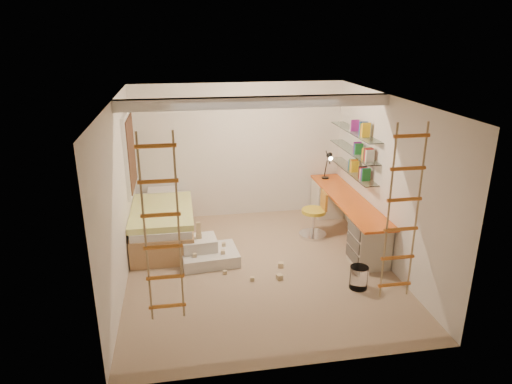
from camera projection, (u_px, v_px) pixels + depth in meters
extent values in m
plane|color=tan|center=(259.00, 268.00, 7.12)|extent=(4.50, 4.50, 0.00)
cube|color=white|center=(256.00, 102.00, 6.56)|extent=(4.00, 0.18, 0.16)
cube|color=white|center=(129.00, 153.00, 7.68)|extent=(0.06, 1.15, 1.35)
cube|color=#4C2D1E|center=(131.00, 153.00, 7.69)|extent=(0.02, 1.00, 1.20)
cylinder|color=white|center=(359.00, 277.00, 6.52)|extent=(0.26, 0.26, 0.33)
cube|color=orange|center=(348.00, 199.00, 7.92)|extent=(0.55, 2.80, 0.04)
cube|color=beige|center=(327.00, 198.00, 9.07)|extent=(0.52, 0.55, 0.71)
cube|color=beige|center=(369.00, 244.00, 7.12)|extent=(0.52, 0.55, 0.71)
cube|color=#4C4742|center=(354.00, 230.00, 6.99)|extent=(0.02, 0.50, 0.18)
cube|color=#4C4742|center=(353.00, 243.00, 7.06)|extent=(0.02, 0.50, 0.18)
cube|color=#4C4742|center=(352.00, 256.00, 7.14)|extent=(0.02, 0.50, 0.18)
cube|color=white|center=(352.00, 171.00, 8.08)|extent=(0.25, 1.80, 0.01)
cube|color=white|center=(353.00, 151.00, 7.96)|extent=(0.25, 1.80, 0.01)
cube|color=white|center=(355.00, 132.00, 7.85)|extent=(0.25, 1.80, 0.01)
cube|color=#AD7F51|center=(164.00, 229.00, 7.95)|extent=(1.00, 2.00, 0.45)
cube|color=white|center=(162.00, 214.00, 7.86)|extent=(0.95, 1.95, 0.12)
cube|color=#EAFC35|center=(162.00, 211.00, 7.68)|extent=(1.02, 1.60, 0.10)
cube|color=white|center=(163.00, 192.00, 8.56)|extent=(0.55, 0.35, 0.12)
cylinder|color=black|center=(325.00, 178.00, 8.97)|extent=(0.14, 0.14, 0.02)
cylinder|color=black|center=(326.00, 168.00, 8.91)|extent=(0.02, 0.15, 0.36)
cylinder|color=black|center=(328.00, 157.00, 8.73)|extent=(0.02, 0.27, 0.20)
cone|color=black|center=(330.00, 157.00, 8.60)|extent=(0.12, 0.14, 0.15)
cylinder|color=#FFEABF|center=(331.00, 159.00, 8.57)|extent=(0.08, 0.04, 0.08)
cylinder|color=gold|center=(314.00, 211.00, 8.06)|extent=(0.45, 0.45, 0.06)
cube|color=#BE7824|center=(324.00, 200.00, 8.01)|extent=(0.05, 0.33, 0.31)
cylinder|color=silver|center=(313.00, 222.00, 8.13)|extent=(0.05, 0.05, 0.43)
cylinder|color=silver|center=(313.00, 235.00, 8.21)|extent=(0.51, 0.51, 0.05)
cube|color=silver|center=(210.00, 256.00, 7.28)|extent=(0.93, 0.75, 0.19)
cube|color=silver|center=(199.00, 243.00, 7.27)|extent=(0.57, 0.48, 0.19)
cube|color=#CCB284|center=(199.00, 236.00, 7.22)|extent=(0.09, 0.09, 0.08)
cube|color=#CCB284|center=(199.00, 231.00, 7.20)|extent=(0.08, 0.08, 0.07)
cube|color=#CCB284|center=(198.00, 226.00, 7.16)|extent=(0.06, 0.06, 0.12)
cube|color=#CCB284|center=(223.00, 252.00, 7.13)|extent=(0.06, 0.06, 0.06)
cube|color=#CCB284|center=(224.00, 244.00, 7.38)|extent=(0.06, 0.06, 0.06)
cube|color=#CCB284|center=(195.00, 255.00, 7.03)|extent=(0.06, 0.06, 0.06)
cube|color=#CCB284|center=(279.00, 277.00, 6.78)|extent=(0.07, 0.07, 0.07)
cube|color=#CCB284|center=(225.00, 272.00, 6.92)|extent=(0.07, 0.07, 0.07)
cube|color=#CCB284|center=(252.00, 279.00, 6.74)|extent=(0.07, 0.07, 0.07)
cube|color=#CCB284|center=(281.00, 265.00, 7.12)|extent=(0.07, 0.07, 0.07)
cube|color=#1E722D|center=(352.00, 164.00, 8.04)|extent=(0.14, 0.70, 0.22)
cube|color=#194CA5|center=(354.00, 145.00, 7.93)|extent=(0.14, 0.58, 0.22)
cube|color=#8C1E7F|center=(355.00, 125.00, 7.81)|extent=(0.14, 0.46, 0.22)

